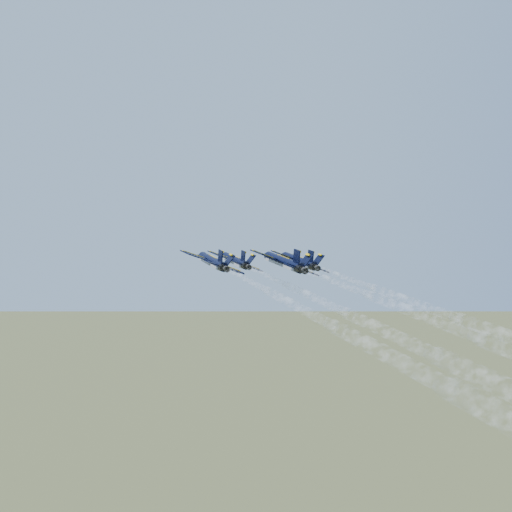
{
  "coord_description": "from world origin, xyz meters",
  "views": [
    {
      "loc": [
        1.97,
        -110.89,
        99.49
      ],
      "look_at": [
        -0.97,
        4.48,
        99.23
      ],
      "focal_mm": 40.0,
      "sensor_mm": 36.0,
      "label": 1
    }
  ],
  "objects_px": {
    "jet_lead": "(235,261)",
    "jet_left": "(212,261)",
    "jet_slot": "(283,262)",
    "jet_right": "(298,261)"
  },
  "relations": [
    {
      "from": "jet_left",
      "to": "jet_slot",
      "type": "distance_m",
      "value": 16.3
    },
    {
      "from": "jet_lead",
      "to": "jet_slot",
      "type": "relative_size",
      "value": 1.0
    },
    {
      "from": "jet_slot",
      "to": "jet_lead",
      "type": "bearing_deg",
      "value": 87.52
    },
    {
      "from": "jet_lead",
      "to": "jet_left",
      "type": "height_order",
      "value": "same"
    },
    {
      "from": "jet_lead",
      "to": "jet_slot",
      "type": "xyz_separation_m",
      "value": [
        10.07,
        -24.88,
        0.0
      ]
    },
    {
      "from": "jet_left",
      "to": "jet_slot",
      "type": "xyz_separation_m",
      "value": [
        13.47,
        -9.19,
        0.0
      ]
    },
    {
      "from": "jet_right",
      "to": "jet_slot",
      "type": "height_order",
      "value": "same"
    },
    {
      "from": "jet_right",
      "to": "jet_slot",
      "type": "bearing_deg",
      "value": -126.1
    },
    {
      "from": "jet_right",
      "to": "jet_slot",
      "type": "relative_size",
      "value": 1.0
    },
    {
      "from": "jet_left",
      "to": "jet_right",
      "type": "bearing_deg",
      "value": 0.83
    }
  ]
}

